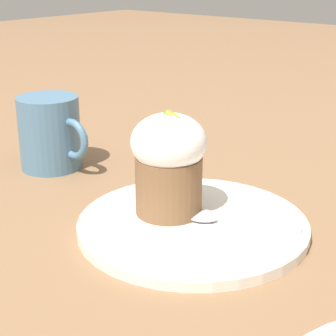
{
  "coord_description": "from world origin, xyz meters",
  "views": [
    {
      "loc": [
        0.32,
        -0.43,
        0.27
      ],
      "look_at": [
        -0.03,
        -0.0,
        0.06
      ],
      "focal_mm": 60.0,
      "sensor_mm": 36.0,
      "label": 1
    }
  ],
  "objects": [
    {
      "name": "ground_plane",
      "position": [
        0.0,
        0.0,
        0.0
      ],
      "size": [
        4.0,
        4.0,
        0.0
      ],
      "primitive_type": "plane",
      "color": "#846042"
    },
    {
      "name": "dessert_plate",
      "position": [
        0.0,
        0.0,
        0.01
      ],
      "size": [
        0.25,
        0.25,
        0.01
      ],
      "color": "white",
      "rests_on": "ground_plane"
    },
    {
      "name": "carrot_cake",
      "position": [
        -0.03,
        -0.0,
        0.07
      ],
      "size": [
        0.08,
        0.08,
        0.12
      ],
      "color": "brown",
      "rests_on": "dessert_plate"
    },
    {
      "name": "spoon",
      "position": [
        0.02,
        0.02,
        0.01
      ],
      "size": [
        0.12,
        0.07,
        0.01
      ],
      "color": "#B7B7BC",
      "rests_on": "dessert_plate"
    },
    {
      "name": "coffee_cup",
      "position": [
        -0.27,
        0.03,
        0.05
      ],
      "size": [
        0.12,
        0.08,
        0.1
      ],
      "color": "teal",
      "rests_on": "ground_plane"
    }
  ]
}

